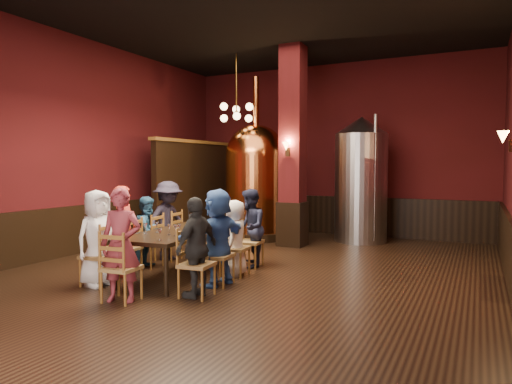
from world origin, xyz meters
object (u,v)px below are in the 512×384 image
at_px(person_2, 148,232).
at_px(copper_kettle, 256,180).
at_px(person_0, 98,238).
at_px(person_1, 125,231).
at_px(steel_vessel, 361,179).
at_px(rose_vase, 215,213).
at_px(dining_table, 180,234).

xyz_separation_m(person_2, copper_kettle, (0.28, 3.83, 0.83)).
relative_size(person_0, person_1, 0.98).
relative_size(person_0, steel_vessel, 0.49).
xyz_separation_m(person_2, rose_vase, (0.94, 0.76, 0.31)).
distance_m(dining_table, person_0, 1.31).
bearing_deg(steel_vessel, dining_table, -112.00).
height_order(person_1, rose_vase, person_1).
relative_size(person_0, rose_vase, 4.76).
xyz_separation_m(person_2, steel_vessel, (2.78, 4.45, 0.85)).
height_order(person_0, rose_vase, person_0).
relative_size(dining_table, steel_vessel, 0.83).
bearing_deg(steel_vessel, person_0, -114.68).
relative_size(person_1, rose_vase, 4.86).
height_order(dining_table, person_1, person_1).
xyz_separation_m(person_1, rose_vase, (0.88, 1.42, 0.20)).
distance_m(person_0, copper_kettle, 5.20).
bearing_deg(person_2, rose_vase, -61.43).
bearing_deg(person_0, steel_vessel, -14.63).
relative_size(copper_kettle, rose_vase, 13.08).
height_order(person_0, steel_vessel, steel_vessel).
bearing_deg(rose_vase, steel_vessel, 63.57).
bearing_deg(person_0, person_1, 15.31).
distance_m(person_0, person_1, 0.67).
distance_m(person_1, person_2, 0.67).
relative_size(person_1, person_2, 1.17).
xyz_separation_m(copper_kettle, rose_vase, (0.66, -3.07, -0.52)).
xyz_separation_m(dining_table, copper_kettle, (-0.59, 4.08, 0.78)).
bearing_deg(dining_table, person_0, -130.36).
height_order(dining_table, copper_kettle, copper_kettle).
bearing_deg(rose_vase, person_0, -111.46).
height_order(person_2, steel_vessel, steel_vessel).
bearing_deg(person_1, dining_table, -82.20).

